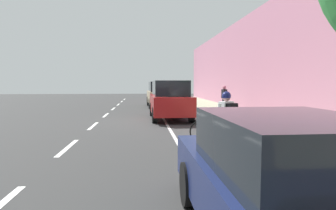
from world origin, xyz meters
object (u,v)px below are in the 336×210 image
at_px(bicycle_at_curb, 215,134).
at_px(cyclist_with_backpack, 227,115).
at_px(parked_sedan_dark_blue_second, 289,188).
at_px(parked_suv_red_mid, 170,99).
at_px(parked_suv_tan_far, 160,94).
at_px(pedestrian_on_phone, 224,97).

xyz_separation_m(bicycle_at_curb, cyclist_with_backpack, (0.21, -0.47, 0.61)).
bearing_deg(parked_sedan_dark_blue_second, bicycle_at_curb, 83.81).
xyz_separation_m(parked_suv_red_mid, parked_suv_tan_far, (-0.03, 7.61, 0.00)).
distance_m(parked_sedan_dark_blue_second, cyclist_with_backpack, 4.82).
height_order(parked_suv_tan_far, bicycle_at_curb, parked_suv_tan_far).
xyz_separation_m(parked_suv_red_mid, bicycle_at_curb, (0.69, -6.63, -0.65)).
bearing_deg(parked_sedan_dark_blue_second, parked_suv_red_mid, 90.58).
bearing_deg(parked_sedan_dark_blue_second, cyclist_with_backpack, 80.68).
relative_size(parked_sedan_dark_blue_second, parked_suv_red_mid, 0.93).
bearing_deg(pedestrian_on_phone, bicycle_at_curb, -107.84).
xyz_separation_m(parked_suv_tan_far, pedestrian_on_phone, (3.73, -4.88, -0.01)).
relative_size(bicycle_at_curb, pedestrian_on_phone, 0.82).
height_order(parked_suv_red_mid, cyclist_with_backpack, parked_suv_red_mid).
bearing_deg(parked_suv_tan_far, bicycle_at_curb, -87.12).
bearing_deg(parked_suv_red_mid, bicycle_at_curb, -84.09).
bearing_deg(parked_suv_red_mid, cyclist_with_backpack, -82.79).
distance_m(cyclist_with_backpack, pedestrian_on_phone, 10.23).
relative_size(parked_suv_tan_far, bicycle_at_curb, 3.65).
distance_m(bicycle_at_curb, cyclist_with_backpack, 0.80).
relative_size(parked_sedan_dark_blue_second, pedestrian_on_phone, 2.77).
height_order(parked_suv_tan_far, pedestrian_on_phone, parked_suv_tan_far).
height_order(parked_sedan_dark_blue_second, parked_suv_tan_far, parked_suv_tan_far).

